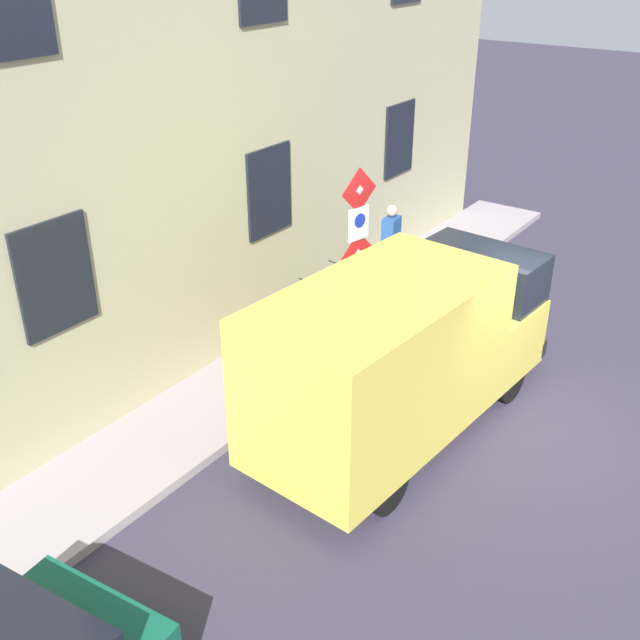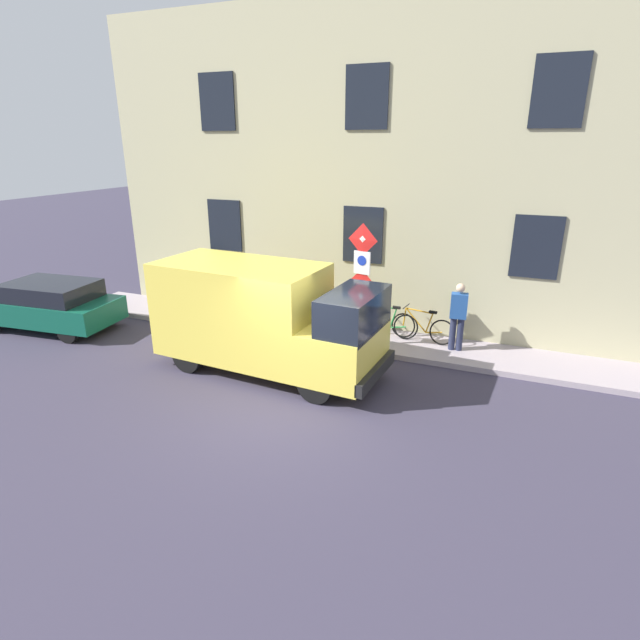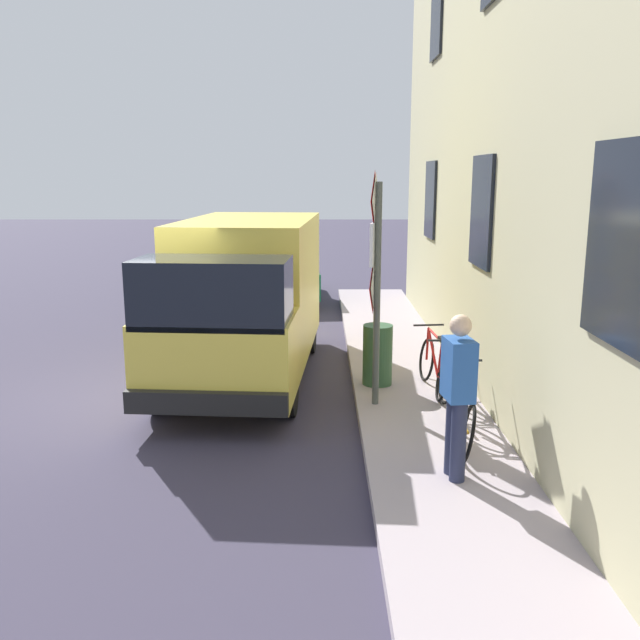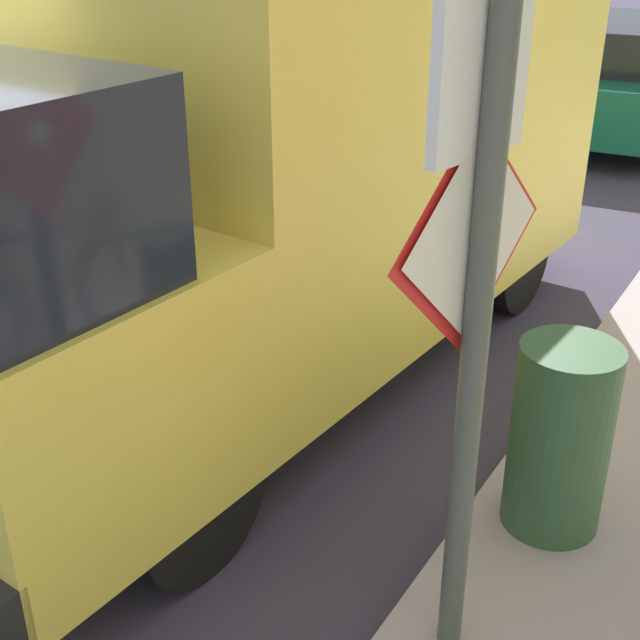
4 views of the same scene
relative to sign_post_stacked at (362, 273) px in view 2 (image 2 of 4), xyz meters
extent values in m
plane|color=#383346|center=(-3.36, 0.47, -2.07)|extent=(80.00, 80.00, 0.00)
cube|color=#A3959D|center=(0.65, 0.47, -2.00)|extent=(1.71, 17.70, 0.14)
cube|color=#B9B289|center=(1.86, 0.47, 2.17)|extent=(0.70, 15.70, 8.49)
cube|color=black|center=(1.49, -3.84, 0.64)|extent=(0.06, 1.10, 1.50)
cube|color=black|center=(1.49, 0.47, 0.64)|extent=(0.06, 1.10, 1.50)
cube|color=black|center=(1.49, 4.79, 0.64)|extent=(0.06, 1.10, 1.50)
cube|color=black|center=(1.49, -3.84, 4.04)|extent=(0.06, 1.10, 1.50)
cube|color=black|center=(1.49, 0.47, 4.04)|extent=(0.06, 1.10, 1.50)
cube|color=black|center=(1.49, 4.79, 4.04)|extent=(0.06, 1.10, 1.50)
cylinder|color=#474C47|center=(0.05, -0.01, -0.44)|extent=(0.09, 0.09, 2.98)
pyramid|color=silver|center=(-0.03, 0.01, 0.80)|extent=(0.14, 0.50, 0.50)
pyramid|color=red|center=(-0.03, 0.00, 0.80)|extent=(0.13, 0.55, 0.56)
cube|color=white|center=(-0.01, 0.00, 0.25)|extent=(0.13, 0.44, 0.56)
cylinder|color=#1933B2|center=(-0.04, 0.00, 0.31)|extent=(0.06, 0.24, 0.24)
pyramid|color=silver|center=(-0.03, 0.01, -0.30)|extent=(0.14, 0.50, 0.50)
pyramid|color=red|center=(-0.03, 0.00, -0.30)|extent=(0.13, 0.55, 0.56)
cube|color=#E8D04C|center=(-1.86, 2.32, -0.66)|extent=(2.26, 3.93, 2.18)
cube|color=#E8D04C|center=(-2.04, -0.27, -1.20)|extent=(2.09, 1.54, 1.10)
cube|color=black|center=(-2.05, -0.48, -0.30)|extent=(1.98, 1.11, 0.84)
cube|color=black|center=(-2.09, -1.02, -1.57)|extent=(2.01, 0.30, 0.28)
cylinder|color=black|center=(-1.14, -0.10, -1.69)|extent=(0.27, 0.77, 0.76)
cylinder|color=black|center=(-2.90, 0.02, -1.69)|extent=(0.27, 0.77, 0.76)
cylinder|color=black|center=(-0.91, 3.22, -1.69)|extent=(0.27, 0.77, 0.76)
cylinder|color=black|center=(-2.67, 3.34, -1.69)|extent=(0.27, 0.77, 0.76)
cube|color=#115641|center=(-1.75, 8.77, -1.49)|extent=(2.13, 4.15, 0.64)
cube|color=black|center=(-1.73, 8.58, -0.99)|extent=(1.84, 2.55, 0.60)
cylinder|color=black|center=(-1.11, 10.16, -1.77)|extent=(0.24, 0.61, 0.60)
cylinder|color=black|center=(-2.40, 7.39, -1.77)|extent=(0.24, 0.61, 0.60)
cylinder|color=black|center=(-0.85, 7.54, -1.77)|extent=(0.24, 0.61, 0.60)
torus|color=black|center=(1.03, -0.87, -1.60)|extent=(0.23, 0.67, 0.66)
torus|color=black|center=(0.89, -1.91, -1.60)|extent=(0.23, 0.67, 0.66)
cylinder|color=orange|center=(0.98, -1.20, -1.40)|extent=(0.11, 0.60, 0.60)
cylinder|color=orange|center=(0.97, -1.28, -1.12)|extent=(0.13, 0.73, 0.07)
cylinder|color=orange|center=(0.94, -1.56, -1.41)|extent=(0.06, 0.19, 0.55)
cylinder|color=orange|center=(0.92, -1.70, -1.64)|extent=(0.09, 0.43, 0.12)
cylinder|color=orange|center=(1.02, -0.89, -1.35)|extent=(0.05, 0.09, 0.50)
cube|color=black|center=(0.93, -1.64, -1.10)|extent=(0.10, 0.21, 0.06)
cylinder|color=#262626|center=(1.02, -0.92, -1.06)|extent=(0.46, 0.09, 0.03)
torus|color=black|center=(0.98, 0.09, -1.60)|extent=(0.18, 0.66, 0.66)
torus|color=black|center=(0.94, -0.96, -1.60)|extent=(0.18, 0.66, 0.66)
cylinder|color=#23903E|center=(0.97, -0.24, -1.40)|extent=(0.06, 0.60, 0.60)
cylinder|color=#23903E|center=(0.96, -0.32, -1.12)|extent=(0.06, 0.73, 0.07)
cylinder|color=#23903E|center=(0.96, -0.61, -1.41)|extent=(0.04, 0.19, 0.55)
cylinder|color=#23903E|center=(0.95, -0.74, -1.64)|extent=(0.05, 0.43, 0.12)
cylinder|color=#23903E|center=(0.98, 0.07, -1.35)|extent=(0.04, 0.09, 0.50)
cube|color=black|center=(0.95, -0.68, -1.10)|extent=(0.09, 0.20, 0.06)
cylinder|color=#262626|center=(0.98, 0.04, -1.06)|extent=(0.46, 0.04, 0.03)
torus|color=black|center=(0.90, 1.05, -1.60)|extent=(0.20, 0.67, 0.66)
torus|color=black|center=(1.02, 0.00, -1.60)|extent=(0.20, 0.67, 0.66)
cylinder|color=red|center=(0.94, 0.71, -1.40)|extent=(0.10, 0.60, 0.60)
cylinder|color=red|center=(0.95, 0.64, -1.12)|extent=(0.11, 0.73, 0.07)
cylinder|color=red|center=(0.98, 0.35, -1.41)|extent=(0.06, 0.19, 0.55)
cylinder|color=red|center=(0.99, 0.22, -1.64)|extent=(0.08, 0.43, 0.12)
cylinder|color=red|center=(0.91, 1.02, -1.35)|extent=(0.04, 0.09, 0.50)
cube|color=black|center=(0.99, 0.28, -1.10)|extent=(0.10, 0.21, 0.06)
cylinder|color=#262626|center=(0.91, 1.00, -1.06)|extent=(0.46, 0.08, 0.03)
cylinder|color=#262B47|center=(0.67, -2.20, -1.51)|extent=(0.16, 0.16, 0.85)
cylinder|color=#262B47|center=(0.69, -2.37, -1.51)|extent=(0.16, 0.16, 0.85)
cube|color=#26539C|center=(0.68, -2.29, -0.77)|extent=(0.30, 0.43, 0.62)
sphere|color=beige|center=(0.68, -2.29, -0.32)|extent=(0.22, 0.22, 0.22)
cylinder|color=#2D5133|center=(0.15, 0.88, -1.48)|extent=(0.44, 0.44, 0.90)
camera|label=1|loc=(-6.36, 9.92, 4.60)|focal=42.30mm
camera|label=2|loc=(-11.43, -3.56, 3.04)|focal=28.26mm
camera|label=3|loc=(-0.71, -8.76, 1.14)|focal=37.77mm
camera|label=4|loc=(0.91, -2.35, 0.67)|focal=48.37mm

